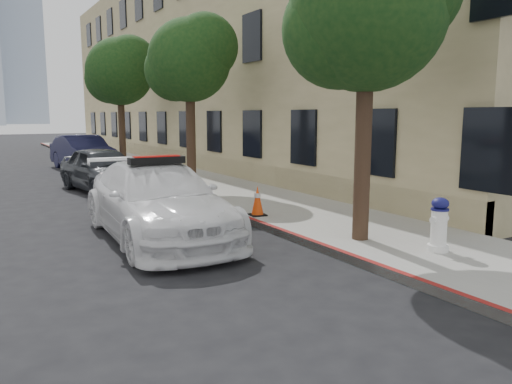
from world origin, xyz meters
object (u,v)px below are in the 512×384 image
object	(u,v)px
parked_car_far	(83,152)
traffic_cone	(257,201)
fire_hydrant	(439,225)
police_car	(158,201)
parked_car_mid	(103,169)

from	to	relation	value
parked_car_far	traffic_cone	size ratio (longest dim) A/B	6.78
fire_hydrant	traffic_cone	world-z (taller)	fire_hydrant
parked_car_far	fire_hydrant	world-z (taller)	parked_car_far
police_car	parked_car_far	distance (m)	13.87
fire_hydrant	parked_car_mid	bearing A→B (deg)	104.03
parked_car_far	traffic_cone	world-z (taller)	parked_car_far
police_car	parked_car_mid	size ratio (longest dim) A/B	1.24
fire_hydrant	traffic_cone	size ratio (longest dim) A/B	1.35
police_car	parked_car_mid	bearing A→B (deg)	87.76
police_car	traffic_cone	xyz separation A→B (m)	(2.49, 0.31, -0.27)
parked_car_far	traffic_cone	bearing A→B (deg)	-92.66
parked_car_mid	traffic_cone	distance (m)	6.73
police_car	fire_hydrant	distance (m)	5.30
parked_car_mid	traffic_cone	world-z (taller)	parked_car_mid
police_car	parked_car_mid	distance (m)	6.77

